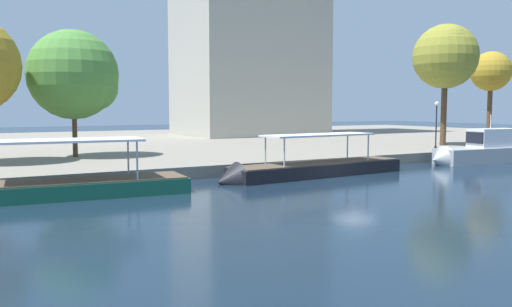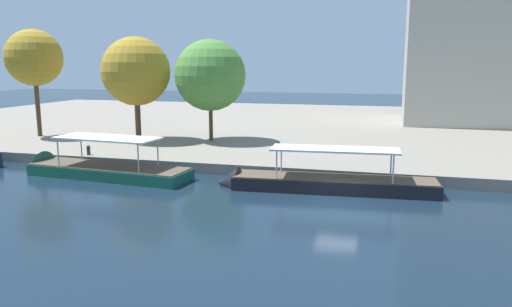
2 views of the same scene
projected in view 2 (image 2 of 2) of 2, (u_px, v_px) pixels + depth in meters
The scene contains 8 objects.
ground_plane at pixel (337, 204), 29.68m from camera, with size 220.00×220.00×0.00m, color #142333.
dock_promenade at pixel (366, 128), 61.05m from camera, with size 120.00×55.00×0.82m, color gray.
tour_boat_1 at pixel (97, 172), 36.90m from camera, with size 13.87×4.27×4.26m.
tour_boat_2 at pixel (320, 186), 32.88m from camera, with size 14.65×3.52×3.87m.
mooring_bollard_0 at pixel (88, 150), 40.92m from camera, with size 0.32×0.32×0.82m.
tree_1 at pixel (32, 58), 50.09m from camera, with size 5.68×5.68×10.85m.
tree_3 at pixel (139, 70), 47.80m from camera, with size 6.60×6.60×10.00m.
tree_4 at pixel (210, 76), 47.55m from camera, with size 6.85×6.85×9.74m.
Camera 2 is at (2.79, -28.92, 8.33)m, focal length 34.82 mm.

